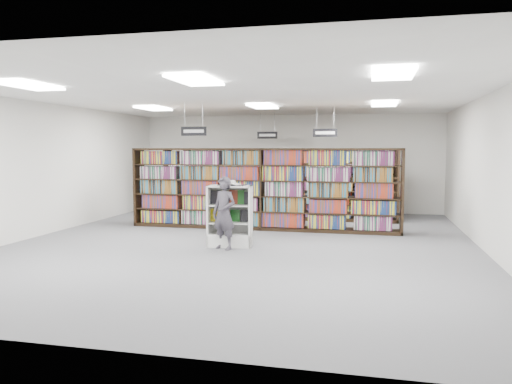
% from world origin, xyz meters
% --- Properties ---
extents(floor, '(12.00, 12.00, 0.00)m').
position_xyz_m(floor, '(0.00, 0.00, 0.00)').
color(floor, '#4F4F54').
rests_on(floor, ground).
extents(ceiling, '(10.00, 12.00, 0.10)m').
position_xyz_m(ceiling, '(0.00, 0.00, 3.20)').
color(ceiling, white).
rests_on(ceiling, wall_back).
extents(wall_back, '(10.00, 0.10, 3.20)m').
position_xyz_m(wall_back, '(0.00, 6.00, 1.60)').
color(wall_back, silver).
rests_on(wall_back, ground).
extents(wall_front, '(10.00, 0.10, 3.20)m').
position_xyz_m(wall_front, '(0.00, -6.00, 1.60)').
color(wall_front, silver).
rests_on(wall_front, ground).
extents(wall_left, '(0.10, 12.00, 3.20)m').
position_xyz_m(wall_left, '(-5.00, 0.00, 1.60)').
color(wall_left, silver).
rests_on(wall_left, ground).
extents(wall_right, '(0.10, 12.00, 3.20)m').
position_xyz_m(wall_right, '(5.00, 0.00, 1.60)').
color(wall_right, silver).
rests_on(wall_right, ground).
extents(bookshelf_row_near, '(7.00, 0.60, 2.10)m').
position_xyz_m(bookshelf_row_near, '(0.00, 2.00, 1.05)').
color(bookshelf_row_near, black).
rests_on(bookshelf_row_near, floor).
extents(bookshelf_row_mid, '(7.00, 0.60, 2.10)m').
position_xyz_m(bookshelf_row_mid, '(0.00, 4.00, 1.05)').
color(bookshelf_row_mid, black).
rests_on(bookshelf_row_mid, floor).
extents(bookshelf_row_far, '(7.00, 0.60, 2.10)m').
position_xyz_m(bookshelf_row_far, '(0.00, 5.70, 1.05)').
color(bookshelf_row_far, black).
rests_on(bookshelf_row_far, floor).
extents(aisle_sign_left, '(0.65, 0.02, 0.80)m').
position_xyz_m(aisle_sign_left, '(-1.50, 1.00, 2.53)').
color(aisle_sign_left, '#B2B2B7').
rests_on(aisle_sign_left, ceiling).
extents(aisle_sign_right, '(0.65, 0.02, 0.80)m').
position_xyz_m(aisle_sign_right, '(1.50, 3.00, 2.53)').
color(aisle_sign_right, '#B2B2B7').
rests_on(aisle_sign_right, ceiling).
extents(aisle_sign_center, '(0.65, 0.02, 0.80)m').
position_xyz_m(aisle_sign_center, '(-0.50, 5.00, 2.53)').
color(aisle_sign_center, '#B2B2B7').
rests_on(aisle_sign_center, ceiling).
extents(troffer_front_left, '(0.60, 1.20, 0.04)m').
position_xyz_m(troffer_front_left, '(-3.00, -3.00, 3.16)').
color(troffer_front_left, white).
rests_on(troffer_front_left, ceiling).
extents(troffer_front_center, '(0.60, 1.20, 0.04)m').
position_xyz_m(troffer_front_center, '(0.00, -3.00, 3.16)').
color(troffer_front_center, white).
rests_on(troffer_front_center, ceiling).
extents(troffer_front_right, '(0.60, 1.20, 0.04)m').
position_xyz_m(troffer_front_right, '(3.00, -3.00, 3.16)').
color(troffer_front_right, white).
rests_on(troffer_front_right, ceiling).
extents(troffer_back_left, '(0.60, 1.20, 0.04)m').
position_xyz_m(troffer_back_left, '(-3.00, 2.00, 3.16)').
color(troffer_back_left, white).
rests_on(troffer_back_left, ceiling).
extents(troffer_back_center, '(0.60, 1.20, 0.04)m').
position_xyz_m(troffer_back_center, '(0.00, 2.00, 3.16)').
color(troffer_back_center, white).
rests_on(troffer_back_center, ceiling).
extents(troffer_back_right, '(0.60, 1.20, 0.04)m').
position_xyz_m(troffer_back_right, '(3.00, 2.00, 3.16)').
color(troffer_back_right, white).
rests_on(troffer_back_right, ceiling).
extents(endcap_display, '(0.98, 0.57, 1.31)m').
position_xyz_m(endcap_display, '(-0.20, -0.35, 0.46)').
color(endcap_display, silver).
rests_on(endcap_display, floor).
extents(open_book, '(0.59, 0.38, 0.13)m').
position_xyz_m(open_book, '(-0.17, -0.34, 1.34)').
color(open_book, black).
rests_on(open_book, endcap_display).
extents(shopper, '(0.65, 0.54, 1.51)m').
position_xyz_m(shopper, '(-0.23, -0.70, 0.76)').
color(shopper, '#46424C').
rests_on(shopper, floor).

